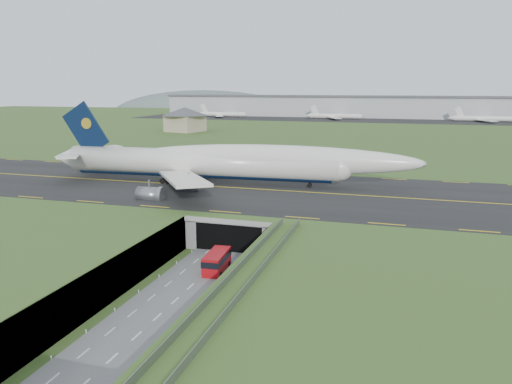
% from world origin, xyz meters
% --- Properties ---
extents(ground, '(900.00, 900.00, 0.00)m').
position_xyz_m(ground, '(0.00, 0.00, 0.00)').
color(ground, '#3E5B24').
rests_on(ground, ground).
extents(airfield_deck, '(800.00, 800.00, 6.00)m').
position_xyz_m(airfield_deck, '(0.00, 0.00, 3.00)').
color(airfield_deck, gray).
rests_on(airfield_deck, ground).
extents(trench_road, '(12.00, 75.00, 0.20)m').
position_xyz_m(trench_road, '(0.00, -7.50, 0.10)').
color(trench_road, slate).
rests_on(trench_road, ground).
extents(taxiway, '(800.00, 44.00, 0.18)m').
position_xyz_m(taxiway, '(0.00, 33.00, 6.09)').
color(taxiway, black).
rests_on(taxiway, airfield_deck).
extents(tunnel_portal, '(17.00, 22.30, 6.00)m').
position_xyz_m(tunnel_portal, '(0.00, 16.71, 3.33)').
color(tunnel_portal, gray).
rests_on(tunnel_portal, ground).
extents(guideway, '(3.00, 53.00, 7.05)m').
position_xyz_m(guideway, '(11.00, -19.11, 5.32)').
color(guideway, '#A8A8A3').
rests_on(guideway, ground).
extents(jumbo_jet, '(88.74, 58.01, 19.22)m').
position_xyz_m(jumbo_jet, '(-11.13, 36.87, 11.16)').
color(jumbo_jet, silver).
rests_on(jumbo_jet, ground).
extents(shuttle_tram, '(3.30, 7.48, 2.98)m').
position_xyz_m(shuttle_tram, '(1.28, -0.87, 1.64)').
color(shuttle_tram, '#AA0B11').
rests_on(shuttle_tram, ground).
extents(service_building, '(27.15, 27.15, 12.06)m').
position_xyz_m(service_building, '(-76.92, 158.38, 13.14)').
color(service_building, tan).
rests_on(service_building, ground).
extents(cargo_terminal, '(320.00, 67.00, 15.60)m').
position_xyz_m(cargo_terminal, '(-0.15, 299.41, 13.96)').
color(cargo_terminal, '#B2B2B2').
rests_on(cargo_terminal, ground).
extents(distant_hills, '(700.00, 91.00, 60.00)m').
position_xyz_m(distant_hills, '(64.38, 430.00, -4.00)').
color(distant_hills, slate).
rests_on(distant_hills, ground).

